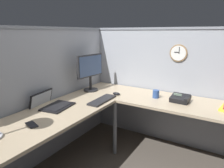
% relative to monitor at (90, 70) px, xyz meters
% --- Properties ---
extents(ground_plane, '(6.80, 6.80, 0.00)m').
position_rel_monitor_xyz_m(ground_plane, '(-0.32, -0.64, -1.02)').
color(ground_plane, '#4C443D').
extents(cubicle_wall_back, '(2.57, 0.12, 1.58)m').
position_rel_monitor_xyz_m(cubicle_wall_back, '(-0.68, 0.23, -0.23)').
color(cubicle_wall_back, '#999EA8').
rests_on(cubicle_wall_back, ground).
extents(cubicle_wall_right, '(0.12, 2.37, 1.58)m').
position_rel_monitor_xyz_m(cubicle_wall_right, '(0.55, -0.90, -0.23)').
color(cubicle_wall_right, '#999EA8').
rests_on(cubicle_wall_right, ground).
extents(desk, '(2.35, 2.15, 0.73)m').
position_rel_monitor_xyz_m(desk, '(-0.47, -0.69, -0.39)').
color(desk, tan).
rests_on(desk, ground).
extents(monitor, '(0.46, 0.20, 0.50)m').
position_rel_monitor_xyz_m(monitor, '(0.00, 0.00, 0.00)').
color(monitor, '#232326').
rests_on(monitor, desk).
extents(laptop, '(0.39, 0.43, 0.22)m').
position_rel_monitor_xyz_m(laptop, '(-0.72, 0.01, -0.27)').
color(laptop, black).
rests_on(laptop, desk).
extents(keyboard, '(0.43, 0.15, 0.02)m').
position_rel_monitor_xyz_m(keyboard, '(-0.28, -0.38, -0.28)').
color(keyboard, '#232326').
rests_on(keyboard, desk).
extents(computer_mouse, '(0.06, 0.10, 0.03)m').
position_rel_monitor_xyz_m(computer_mouse, '(0.01, -0.40, -0.28)').
color(computer_mouse, black).
rests_on(computer_mouse, desk).
extents(cell_phone, '(0.11, 0.16, 0.01)m').
position_rel_monitor_xyz_m(cell_phone, '(-1.14, -0.21, -0.29)').
color(cell_phone, black).
rests_on(cell_phone, desk).
extents(office_phone, '(0.20, 0.21, 0.11)m').
position_rel_monitor_xyz_m(office_phone, '(0.16, -1.18, -0.26)').
color(office_phone, black).
rests_on(office_phone, desk).
extents(coffee_mug, '(0.08, 0.08, 0.10)m').
position_rel_monitor_xyz_m(coffee_mug, '(0.16, -0.88, -0.25)').
color(coffee_mug, '#2D4C8C').
rests_on(coffee_mug, desk).
extents(wall_clock, '(0.04, 0.22, 0.22)m').
position_rel_monitor_xyz_m(wall_clock, '(0.50, -1.03, 0.24)').
color(wall_clock, olive).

